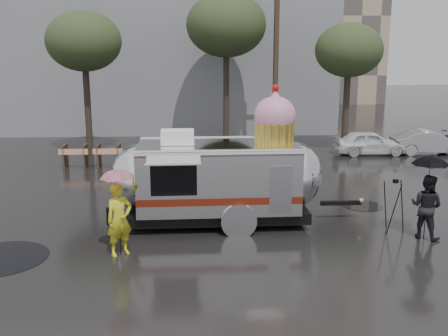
{
  "coord_description": "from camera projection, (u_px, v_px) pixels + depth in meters",
  "views": [
    {
      "loc": [
        -1.54,
        -13.29,
        5.26
      ],
      "look_at": [
        -0.77,
        2.0,
        1.71
      ],
      "focal_mm": 42.0,
      "sensor_mm": 36.0,
      "label": 1
    }
  ],
  "objects": [
    {
      "name": "person_left",
      "position": [
        119.0,
        220.0,
        13.39
      ],
      "size": [
        0.82,
        0.75,
        1.9
      ],
      "primitive_type": "imported",
      "rotation": [
        0.0,
        0.0,
        0.57
      ],
      "color": "gold",
      "rests_on": "ground"
    },
    {
      "name": "ground",
      "position": [
        256.0,
        246.0,
        14.19
      ],
      "size": [
        120.0,
        120.0,
        0.0
      ],
      "primitive_type": "plane",
      "color": "black",
      "rests_on": "ground"
    },
    {
      "name": "utility_pole",
      "position": [
        276.0,
        60.0,
        26.89
      ],
      "size": [
        1.6,
        0.28,
        9.0
      ],
      "color": "#473323",
      "rests_on": "ground"
    },
    {
      "name": "tree_left",
      "position": [
        84.0,
        42.0,
        25.26
      ],
      "size": [
        3.64,
        3.64,
        6.95
      ],
      "color": "#382D26",
      "rests_on": "ground"
    },
    {
      "name": "airstream_trailer",
      "position": [
        221.0,
        175.0,
        15.75
      ],
      "size": [
        7.94,
        3.11,
        4.27
      ],
      "rotation": [
        0.0,
        0.0,
        0.02
      ],
      "color": "silver",
      "rests_on": "ground"
    },
    {
      "name": "tree_mid",
      "position": [
        226.0,
        26.0,
        27.35
      ],
      "size": [
        4.2,
        4.2,
        8.03
      ],
      "color": "#382D26",
      "rests_on": "ground"
    },
    {
      "name": "grey_building",
      "position": [
        161.0,
        28.0,
        35.88
      ],
      "size": [
        22.0,
        12.0,
        13.0
      ],
      "primitive_type": "cube",
      "color": "slate",
      "rests_on": "ground"
    },
    {
      "name": "tree_right",
      "position": [
        349.0,
        51.0,
        25.99
      ],
      "size": [
        3.36,
        3.36,
        6.42
      ],
      "color": "#382D26",
      "rests_on": "ground"
    },
    {
      "name": "puddles",
      "position": [
        139.0,
        225.0,
        15.84
      ],
      "size": [
        12.49,
        6.71,
        0.01
      ],
      "color": "black",
      "rests_on": "ground"
    },
    {
      "name": "barricade_row",
      "position": [
        109.0,
        155.0,
        23.5
      ],
      "size": [
        4.3,
        0.8,
        1.0
      ],
      "color": "#473323",
      "rests_on": "ground"
    },
    {
      "name": "umbrella_pink",
      "position": [
        118.0,
        183.0,
        13.17
      ],
      "size": [
        1.09,
        1.09,
        2.29
      ],
      "color": "pink",
      "rests_on": "ground"
    },
    {
      "name": "person_right",
      "position": [
        426.0,
        207.0,
        14.59
      ],
      "size": [
        0.97,
        0.96,
        1.83
      ],
      "primitive_type": "imported",
      "rotation": [
        0.0,
        0.0,
        2.38
      ],
      "color": "black",
      "rests_on": "ground"
    },
    {
      "name": "umbrella_black",
      "position": [
        430.0,
        170.0,
        14.35
      ],
      "size": [
        1.22,
        1.22,
        2.38
      ],
      "color": "black",
      "rests_on": "ground"
    },
    {
      "name": "tripod",
      "position": [
        394.0,
        200.0,
        15.03
      ],
      "size": [
        0.62,
        0.65,
        1.59
      ],
      "rotation": [
        0.0,
        0.0,
        0.19
      ],
      "color": "black",
      "rests_on": "ground"
    }
  ]
}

